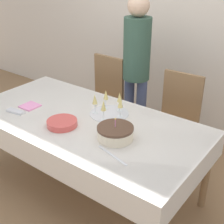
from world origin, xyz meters
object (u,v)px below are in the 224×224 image
Objects in this scene: champagne_tray at (109,106)px; plate_stack_main at (62,123)px; dining_chair_far_left at (103,96)px; person_standing at (137,61)px; dining_chair_far_right at (175,118)px; birthday_cake at (115,133)px.

champagne_tray is 0.43m from plate_stack_main.
dining_chair_far_left reaches higher than champagne_tray.
dining_chair_far_left is 0.59m from person_standing.
dining_chair_far_left is 1.00× the size of dining_chair_far_right.
dining_chair_far_left is at bearing 132.22° from champagne_tray.
dining_chair_far_right is 2.88× the size of champagne_tray.
person_standing is at bearing 105.69° from champagne_tray.
plate_stack_main is at bearing -68.76° from dining_chair_far_left.
birthday_cake is at bearing -45.78° from champagne_tray.
champagne_tray is 1.38× the size of plate_stack_main.
dining_chair_far_left is 3.56× the size of birthday_cake.
champagne_tray is at bearing -118.15° from dining_chair_far_right.
person_standing is (-0.21, 0.74, 0.18)m from champagne_tray.
dining_chair_far_right reaches higher than birthday_cake.
birthday_cake is 1.16m from person_standing.
dining_chair_far_right reaches higher than champagne_tray.
dining_chair_far_right is 3.99× the size of plate_stack_main.
birthday_cake is at bearing -93.35° from dining_chair_far_right.
dining_chair_far_left is 3.99× the size of plate_stack_main.
dining_chair_far_right reaches higher than plate_stack_main.
birthday_cake is at bearing 12.38° from plate_stack_main.
plate_stack_main is at bearing -88.32° from person_standing.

